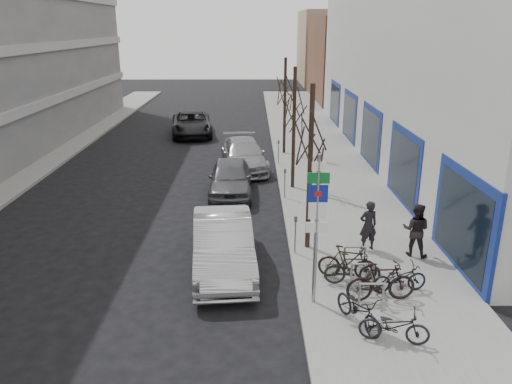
{
  "coord_description": "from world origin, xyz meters",
  "views": [
    {
      "loc": [
        0.8,
        -11.68,
        7.13
      ],
      "look_at": [
        0.89,
        3.7,
        2.0
      ],
      "focal_mm": 35.0,
      "sensor_mm": 36.0,
      "label": 1
    }
  ],
  "objects_px": {
    "pedestrian_far": "(416,229)",
    "bike_near_left": "(359,306)",
    "tree_mid": "(295,100)",
    "bike_mid_inner": "(353,268)",
    "meter_mid": "(285,180)",
    "tree_near": "(311,129)",
    "parked_car_mid": "(230,178)",
    "lane_car": "(192,124)",
    "highway_sign_pole": "(317,221)",
    "meter_front": "(295,231)",
    "bike_near_right": "(381,281)",
    "bike_far_inner": "(348,262)",
    "parked_car_front": "(223,244)",
    "bike_mid_curb": "(399,276)",
    "tree_far": "(285,83)",
    "bike_far_curb": "(394,323)",
    "pedestrian_near": "(368,225)",
    "parked_car_back": "(244,155)",
    "meter_back": "(279,150)",
    "bike_rack": "(362,274)"
  },
  "relations": [
    {
      "from": "bike_near_right",
      "to": "bike_mid_inner",
      "type": "height_order",
      "value": "bike_near_right"
    },
    {
      "from": "pedestrian_far",
      "to": "bike_near_left",
      "type": "bearing_deg",
      "value": 82.23
    },
    {
      "from": "tree_near",
      "to": "bike_near_left",
      "type": "bearing_deg",
      "value": -80.64
    },
    {
      "from": "bike_far_inner",
      "to": "lane_car",
      "type": "distance_m",
      "value": 21.97
    },
    {
      "from": "parked_car_back",
      "to": "pedestrian_far",
      "type": "xyz_separation_m",
      "value": [
        5.62,
        -10.73,
        0.27
      ]
    },
    {
      "from": "bike_mid_curb",
      "to": "bike_far_inner",
      "type": "xyz_separation_m",
      "value": [
        -1.29,
        0.75,
        0.04
      ]
    },
    {
      "from": "lane_car",
      "to": "tree_far",
      "type": "bearing_deg",
      "value": -51.14
    },
    {
      "from": "highway_sign_pole",
      "to": "tree_near",
      "type": "xyz_separation_m",
      "value": [
        0.2,
        3.51,
        1.65
      ]
    },
    {
      "from": "tree_far",
      "to": "bike_near_left",
      "type": "xyz_separation_m",
      "value": [
        0.76,
        -17.6,
        -3.43
      ]
    },
    {
      "from": "highway_sign_pole",
      "to": "tree_mid",
      "type": "distance_m",
      "value": 10.15
    },
    {
      "from": "pedestrian_far",
      "to": "parked_car_back",
      "type": "bearing_deg",
      "value": -36.88
    },
    {
      "from": "highway_sign_pole",
      "to": "bike_far_inner",
      "type": "height_order",
      "value": "highway_sign_pole"
    },
    {
      "from": "bike_mid_curb",
      "to": "bike_mid_inner",
      "type": "relative_size",
      "value": 0.97
    },
    {
      "from": "parked_car_back",
      "to": "pedestrian_near",
      "type": "bearing_deg",
      "value": -74.96
    },
    {
      "from": "highway_sign_pole",
      "to": "meter_front",
      "type": "xyz_separation_m",
      "value": [
        -0.25,
        3.01,
        -1.54
      ]
    },
    {
      "from": "bike_mid_curb",
      "to": "lane_car",
      "type": "relative_size",
      "value": 0.28
    },
    {
      "from": "bike_far_curb",
      "to": "parked_car_back",
      "type": "bearing_deg",
      "value": 27.01
    },
    {
      "from": "pedestrian_near",
      "to": "meter_mid",
      "type": "bearing_deg",
      "value": -78.33
    },
    {
      "from": "meter_mid",
      "to": "pedestrian_near",
      "type": "height_order",
      "value": "pedestrian_near"
    },
    {
      "from": "highway_sign_pole",
      "to": "meter_mid",
      "type": "height_order",
      "value": "highway_sign_pole"
    },
    {
      "from": "bike_far_curb",
      "to": "parked_car_mid",
      "type": "height_order",
      "value": "parked_car_mid"
    },
    {
      "from": "tree_far",
      "to": "parked_car_back",
      "type": "distance_m",
      "value": 4.99
    },
    {
      "from": "parked_car_mid",
      "to": "lane_car",
      "type": "bearing_deg",
      "value": 102.82
    },
    {
      "from": "meter_mid",
      "to": "tree_near",
      "type": "bearing_deg",
      "value": -84.86
    },
    {
      "from": "lane_car",
      "to": "pedestrian_near",
      "type": "distance_m",
      "value": 20.44
    },
    {
      "from": "bike_near_right",
      "to": "lane_car",
      "type": "distance_m",
      "value": 23.35
    },
    {
      "from": "bike_mid_curb",
      "to": "highway_sign_pole",
      "type": "bearing_deg",
      "value": 92.36
    },
    {
      "from": "meter_front",
      "to": "parked_car_front",
      "type": "relative_size",
      "value": 0.25
    },
    {
      "from": "bike_far_curb",
      "to": "parked_car_mid",
      "type": "relative_size",
      "value": 0.35
    },
    {
      "from": "meter_front",
      "to": "bike_near_left",
      "type": "bearing_deg",
      "value": -73.58
    },
    {
      "from": "tree_far",
      "to": "bike_near_left",
      "type": "distance_m",
      "value": 17.95
    },
    {
      "from": "highway_sign_pole",
      "to": "lane_car",
      "type": "bearing_deg",
      "value": 104.66
    },
    {
      "from": "meter_mid",
      "to": "meter_front",
      "type": "bearing_deg",
      "value": -90.0
    },
    {
      "from": "tree_mid",
      "to": "bike_mid_inner",
      "type": "xyz_separation_m",
      "value": [
        1.0,
        -9.06,
        -3.46
      ]
    },
    {
      "from": "parked_car_front",
      "to": "pedestrian_near",
      "type": "relative_size",
      "value": 3.02
    },
    {
      "from": "lane_car",
      "to": "highway_sign_pole",
      "type": "bearing_deg",
      "value": -83.26
    },
    {
      "from": "highway_sign_pole",
      "to": "pedestrian_far",
      "type": "height_order",
      "value": "highway_sign_pole"
    },
    {
      "from": "bike_far_inner",
      "to": "parked_car_front",
      "type": "height_order",
      "value": "parked_car_front"
    },
    {
      "from": "bike_rack",
      "to": "lane_car",
      "type": "distance_m",
      "value": 22.7
    },
    {
      "from": "tree_near",
      "to": "meter_mid",
      "type": "height_order",
      "value": "tree_near"
    },
    {
      "from": "bike_near_left",
      "to": "bike_far_curb",
      "type": "height_order",
      "value": "bike_near_left"
    },
    {
      "from": "tree_far",
      "to": "meter_back",
      "type": "relative_size",
      "value": 4.33
    },
    {
      "from": "meter_front",
      "to": "bike_far_inner",
      "type": "xyz_separation_m",
      "value": [
        1.37,
        -1.73,
        -0.24
      ]
    },
    {
      "from": "bike_far_inner",
      "to": "parked_car_front",
      "type": "xyz_separation_m",
      "value": [
        -3.63,
        0.93,
        0.16
      ]
    },
    {
      "from": "tree_near",
      "to": "lane_car",
      "type": "height_order",
      "value": "tree_near"
    },
    {
      "from": "pedestrian_near",
      "to": "tree_mid",
      "type": "bearing_deg",
      "value": -86.84
    },
    {
      "from": "lane_car",
      "to": "bike_far_curb",
      "type": "bearing_deg",
      "value": -80.65
    },
    {
      "from": "bike_mid_curb",
      "to": "parked_car_front",
      "type": "bearing_deg",
      "value": 61.0
    },
    {
      "from": "meter_front",
      "to": "meter_back",
      "type": "bearing_deg",
      "value": 90.0
    },
    {
      "from": "parked_car_front",
      "to": "bike_mid_curb",
      "type": "bearing_deg",
      "value": -24.08
    }
  ]
}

